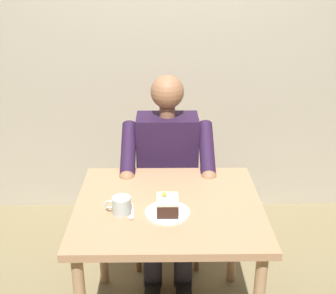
{
  "coord_description": "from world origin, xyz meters",
  "views": [
    {
      "loc": [
        0.03,
        1.81,
        1.77
      ],
      "look_at": [
        0.0,
        -0.1,
        0.98
      ],
      "focal_mm": 46.71,
      "sensor_mm": 36.0,
      "label": 1
    }
  ],
  "objects": [
    {
      "name": "chair",
      "position": [
        0.0,
        -0.69,
        0.49
      ],
      "size": [
        0.42,
        0.42,
        0.89
      ],
      "color": "#AE734E",
      "rests_on": "ground"
    },
    {
      "name": "seated_person",
      "position": [
        0.0,
        -0.52,
        0.62
      ],
      "size": [
        0.53,
        0.58,
        1.21
      ],
      "color": "#281633",
      "rests_on": "ground"
    },
    {
      "name": "cafe_rear_panel",
      "position": [
        0.0,
        -1.31,
        1.5
      ],
      "size": [
        6.4,
        0.12,
        3.0
      ],
      "primitive_type": "cube",
      "color": "#AFA48E",
      "rests_on": "ground"
    },
    {
      "name": "coffee_cup",
      "position": [
        0.22,
        0.08,
        0.77
      ],
      "size": [
        0.12,
        0.09,
        0.08
      ],
      "color": "#B6C3BD",
      "rests_on": "dining_table"
    },
    {
      "name": "cake_slice",
      "position": [
        0.01,
        0.09,
        0.77
      ],
      "size": [
        0.1,
        0.13,
        0.09
      ],
      "color": "#382017",
      "rests_on": "dessert_plate"
    },
    {
      "name": "dessert_plate",
      "position": [
        0.01,
        0.09,
        0.73
      ],
      "size": [
        0.21,
        0.21,
        0.01
      ],
      "primitive_type": "cylinder",
      "color": "white",
      "rests_on": "dining_table"
    },
    {
      "name": "dessert_spoon",
      "position": [
        0.17,
        0.09,
        0.73
      ],
      "size": [
        0.03,
        0.14,
        0.01
      ],
      "color": "silver",
      "rests_on": "dining_table"
    },
    {
      "name": "dining_table",
      "position": [
        0.0,
        0.0,
        0.63
      ],
      "size": [
        0.88,
        0.79,
        0.73
      ],
      "color": "tan",
      "rests_on": "ground"
    }
  ]
}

